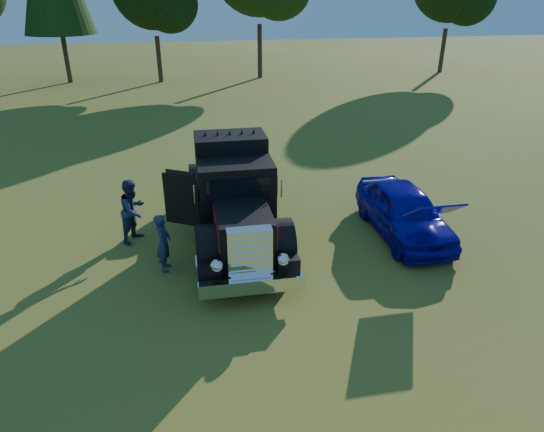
% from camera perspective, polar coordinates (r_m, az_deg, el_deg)
% --- Properties ---
extents(ground, '(120.00, 120.00, 0.00)m').
position_cam_1_polar(ground, '(12.84, 2.05, -6.98)').
color(ground, '#40581A').
rests_on(ground, ground).
extents(diamond_t_truck, '(3.25, 7.16, 3.00)m').
position_cam_1_polar(diamond_t_truck, '(14.00, -4.38, 1.78)').
color(diamond_t_truck, black).
rests_on(diamond_t_truck, ground).
extents(hotrod_coupe, '(1.80, 4.44, 1.89)m').
position_cam_1_polar(hotrod_coupe, '(15.10, 15.27, 0.58)').
color(hotrod_coupe, '#0822B7').
rests_on(hotrod_coupe, ground).
extents(spectator_near, '(0.44, 0.62, 1.61)m').
position_cam_1_polar(spectator_near, '(13.01, -12.66, -3.08)').
color(spectator_near, '#1C2143').
rests_on(spectator_near, ground).
extents(spectator_far, '(1.10, 1.17, 1.90)m').
position_cam_1_polar(spectator_far, '(14.71, -16.00, 0.63)').
color(spectator_far, '#1A243D').
rests_on(spectator_far, ground).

